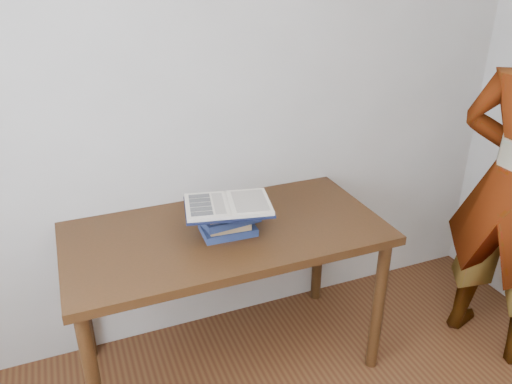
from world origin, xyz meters
name	(u,v)px	position (x,y,z in m)	size (l,w,h in m)	color
room_shell	(466,173)	(-0.08, 0.01, 1.63)	(3.54, 3.54, 2.62)	beige
desk	(227,247)	(-0.04, 1.38, 0.69)	(1.47, 0.74, 0.79)	#402210
book_stack	(229,220)	(-0.03, 1.35, 0.85)	(0.27, 0.19, 0.13)	navy
open_book	(228,205)	(-0.03, 1.35, 0.93)	(0.43, 0.34, 0.03)	black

